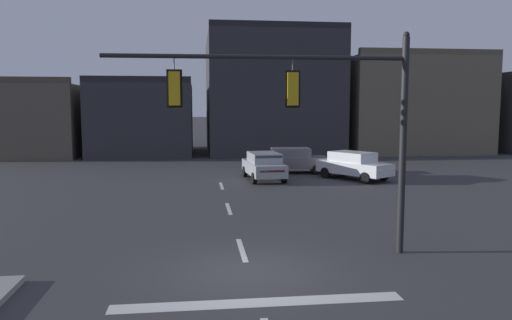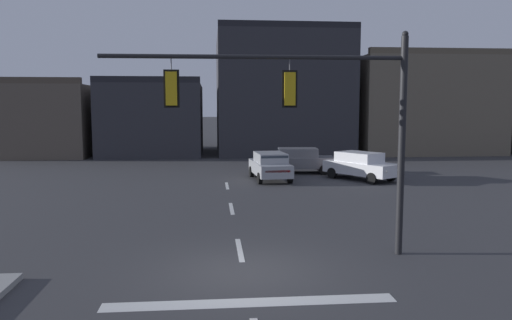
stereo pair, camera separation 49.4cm
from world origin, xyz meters
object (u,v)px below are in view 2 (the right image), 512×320
Objects in this scene: car_lot_nearside at (360,165)px; car_lot_middle at (270,165)px; signal_mast_near_side at (312,107)px; car_lot_farside at (299,160)px.

car_lot_nearside is 1.02× the size of car_lot_middle.
signal_mast_near_side is at bearing -92.24° from car_lot_middle.
car_lot_middle and car_lot_farside have the same top height.
car_lot_nearside is 5.28m from car_lot_middle.
car_lot_nearside and car_lot_middle have the same top height.
signal_mast_near_side is 1.85× the size of car_lot_farside.
signal_mast_near_side reaches higher than car_lot_farside.
car_lot_farside is at bearing 80.88° from signal_mast_near_side.
car_lot_farside is at bearing 133.40° from car_lot_nearside.
signal_mast_near_side is at bearing -99.12° from car_lot_farside.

